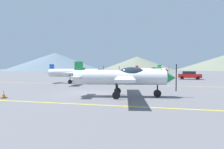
{
  "coord_description": "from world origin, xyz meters",
  "views": [
    {
      "loc": [
        5.64,
        -15.22,
        2.39
      ],
      "look_at": [
        -0.85,
        14.0,
        1.2
      ],
      "focal_mm": 28.83,
      "sensor_mm": 36.0,
      "label": 1
    }
  ],
  "objects_px": {
    "airplane_far": "(140,71)",
    "traffic_cone_front": "(4,94)",
    "airplane_near": "(124,77)",
    "airplane_mid": "(76,73)",
    "airplane_back": "(152,70)",
    "car_sedan": "(189,75)"
  },
  "relations": [
    {
      "from": "airplane_far",
      "to": "traffic_cone_front",
      "type": "distance_m",
      "value": 24.12
    },
    {
      "from": "airplane_near",
      "to": "traffic_cone_front",
      "type": "xyz_separation_m",
      "value": [
        -9.0,
        -2.65,
        -1.33
      ]
    },
    {
      "from": "airplane_mid",
      "to": "airplane_back",
      "type": "bearing_deg",
      "value": 62.21
    },
    {
      "from": "airplane_far",
      "to": "airplane_back",
      "type": "relative_size",
      "value": 1.0
    },
    {
      "from": "airplane_mid",
      "to": "traffic_cone_front",
      "type": "bearing_deg",
      "value": -90.25
    },
    {
      "from": "airplane_near",
      "to": "airplane_mid",
      "type": "bearing_deg",
      "value": 129.64
    },
    {
      "from": "airplane_near",
      "to": "car_sedan",
      "type": "bearing_deg",
      "value": 68.24
    },
    {
      "from": "airplane_mid",
      "to": "traffic_cone_front",
      "type": "height_order",
      "value": "airplane_mid"
    },
    {
      "from": "airplane_far",
      "to": "car_sedan",
      "type": "distance_m",
      "value": 10.53
    },
    {
      "from": "airplane_mid",
      "to": "car_sedan",
      "type": "bearing_deg",
      "value": 35.43
    },
    {
      "from": "airplane_back",
      "to": "airplane_near",
      "type": "bearing_deg",
      "value": -93.87
    },
    {
      "from": "airplane_near",
      "to": "airplane_mid",
      "type": "xyz_separation_m",
      "value": [
        -8.94,
        10.79,
        0.0
      ]
    },
    {
      "from": "traffic_cone_front",
      "to": "car_sedan",
      "type": "bearing_deg",
      "value": 55.09
    },
    {
      "from": "car_sedan",
      "to": "traffic_cone_front",
      "type": "distance_m",
      "value": 32.45
    },
    {
      "from": "car_sedan",
      "to": "airplane_mid",
      "type": "bearing_deg",
      "value": -144.57
    },
    {
      "from": "airplane_mid",
      "to": "airplane_back",
      "type": "xyz_separation_m",
      "value": [
        11.09,
        21.05,
        0.0
      ]
    },
    {
      "from": "airplane_mid",
      "to": "airplane_far",
      "type": "distance_m",
      "value": 12.6
    },
    {
      "from": "airplane_near",
      "to": "traffic_cone_front",
      "type": "distance_m",
      "value": 9.47
    },
    {
      "from": "airplane_far",
      "to": "airplane_back",
      "type": "distance_m",
      "value": 12.33
    },
    {
      "from": "airplane_mid",
      "to": "airplane_back",
      "type": "distance_m",
      "value": 23.79
    },
    {
      "from": "airplane_back",
      "to": "car_sedan",
      "type": "xyz_separation_m",
      "value": [
        7.41,
        -7.88,
        -0.77
      ]
    },
    {
      "from": "airplane_mid",
      "to": "airplane_near",
      "type": "bearing_deg",
      "value": -50.36
    }
  ]
}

